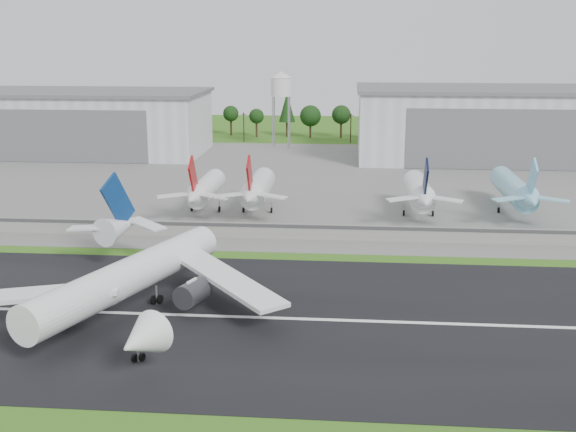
# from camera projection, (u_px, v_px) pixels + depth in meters

# --- Properties ---
(ground) EXTENTS (600.00, 600.00, 0.00)m
(ground) POSITION_uv_depth(u_px,v_px,m) (193.00, 343.00, 103.78)
(ground) COLOR #336618
(ground) RESTS_ON ground
(runway) EXTENTS (320.00, 60.00, 0.10)m
(runway) POSITION_uv_depth(u_px,v_px,m) (207.00, 316.00, 113.43)
(runway) COLOR black
(runway) RESTS_ON ground
(runway_centerline) EXTENTS (220.00, 1.00, 0.02)m
(runway_centerline) POSITION_uv_depth(u_px,v_px,m) (207.00, 316.00, 113.41)
(runway_centerline) COLOR white
(runway_centerline) RESTS_ON runway
(apron) EXTENTS (320.00, 150.00, 0.10)m
(apron) POSITION_uv_depth(u_px,v_px,m) (277.00, 180.00, 219.69)
(apron) COLOR slate
(apron) RESTS_ON ground
(blast_fence) EXTENTS (240.00, 0.61, 3.50)m
(blast_fence) POSITION_uv_depth(u_px,v_px,m) (247.00, 230.00, 156.46)
(blast_fence) COLOR gray
(blast_fence) RESTS_ON ground
(hangar_west) EXTENTS (97.00, 44.00, 23.20)m
(hangar_west) POSITION_uv_depth(u_px,v_px,m) (75.00, 122.00, 266.96)
(hangar_west) COLOR silver
(hangar_west) RESTS_ON ground
(hangar_east) EXTENTS (102.00, 47.00, 25.20)m
(hangar_east) POSITION_uv_depth(u_px,v_px,m) (502.00, 124.00, 253.72)
(hangar_east) COLOR silver
(hangar_east) RESTS_ON ground
(water_tower) EXTENTS (8.40, 8.40, 29.40)m
(water_tower) POSITION_uv_depth(u_px,v_px,m) (281.00, 84.00, 276.91)
(water_tower) COLOR #99999E
(water_tower) RESTS_ON ground
(utility_poles) EXTENTS (230.00, 3.00, 12.00)m
(utility_poles) POSITION_uv_depth(u_px,v_px,m) (297.00, 142.00, 296.99)
(utility_poles) COLOR black
(utility_poles) RESTS_ON ground
(treeline) EXTENTS (320.00, 16.00, 22.00)m
(treeline) POSITION_uv_depth(u_px,v_px,m) (299.00, 137.00, 311.48)
(treeline) COLOR black
(treeline) RESTS_ON ground
(main_airliner) EXTENTS (53.66, 57.40, 18.17)m
(main_airliner) POSITION_uv_depth(u_px,v_px,m) (129.00, 286.00, 112.87)
(main_airliner) COLOR white
(main_airliner) RESTS_ON runway
(parked_jet_red_a) EXTENTS (7.36, 31.29, 16.50)m
(parked_jet_red_a) POSITION_uv_depth(u_px,v_px,m) (204.00, 190.00, 177.40)
(parked_jet_red_a) COLOR white
(parked_jet_red_a) RESTS_ON ground
(parked_jet_red_b) EXTENTS (7.36, 31.29, 16.80)m
(parked_jet_red_b) POSITION_uv_depth(u_px,v_px,m) (257.00, 189.00, 176.28)
(parked_jet_red_b) COLOR silver
(parked_jet_red_b) RESTS_ON ground
(parked_jet_navy) EXTENTS (7.36, 31.29, 16.77)m
(parked_jet_navy) POSITION_uv_depth(u_px,v_px,m) (420.00, 193.00, 172.97)
(parked_jet_navy) COLOR white
(parked_jet_navy) RESTS_ON ground
(parked_jet_skyblue) EXTENTS (7.36, 37.29, 16.76)m
(parked_jet_skyblue) POSITION_uv_depth(u_px,v_px,m) (516.00, 190.00, 175.83)
(parked_jet_skyblue) COLOR #84CBE4
(parked_jet_skyblue) RESTS_ON ground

